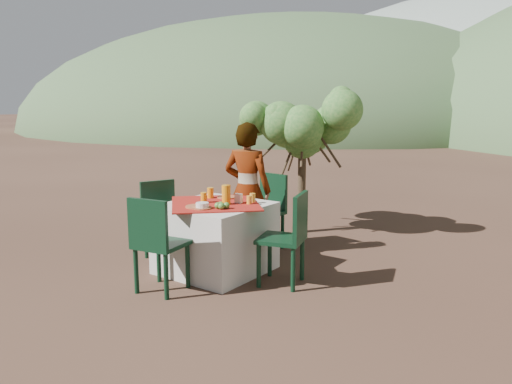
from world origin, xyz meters
The scene contains 20 objects.
ground centered at (0.00, 0.00, 0.00)m, with size 160.00×160.00×0.00m, color #372119.
table centered at (-0.62, 0.03, 0.38)m, with size 1.30×1.30×0.76m.
chair_far centered at (-0.67, 1.10, 0.52)m, with size 0.49×0.49×0.94m.
chair_near centered at (-0.64, -0.81, 0.53)m, with size 0.51×0.51×0.95m.
chair_left centered at (-1.43, 0.02, 0.51)m, with size 0.55×0.55×0.92m.
chair_right centered at (0.27, 0.13, 0.53)m, with size 0.54×0.54×0.95m.
person centered at (-0.67, 0.68, 0.81)m, with size 0.59×0.39×1.61m, color #8C6651.
shrub_tree centered at (-0.65, 2.07, 1.40)m, with size 1.51×1.48×1.77m.
hill_near_left centered at (-18.00, 30.00, 0.00)m, with size 40.00×40.00×16.00m, color #36502D.
plate_far centered at (-0.70, 0.34, 0.77)m, with size 0.22×0.22×0.01m, color brown.
plate_near centered at (-0.62, -0.25, 0.77)m, with size 0.25×0.25×0.01m, color brown.
glass_far centered at (-0.85, 0.22, 0.82)m, with size 0.07×0.07×0.12m, color orange.
glass_near centered at (-0.73, -0.03, 0.82)m, with size 0.07×0.07×0.11m, color orange.
juice_pitcher centered at (-0.47, 0.05, 0.87)m, with size 0.09×0.09×0.21m, color orange.
bowl_plate centered at (-0.53, -0.27, 0.77)m, with size 0.20×0.20×0.01m, color brown.
white_bowl centered at (-0.53, -0.27, 0.80)m, with size 0.13×0.13×0.05m, color white.
jar_left centered at (-0.29, 0.20, 0.81)m, with size 0.06×0.06×0.09m, color orange.
jar_right centered at (-0.31, 0.30, 0.81)m, with size 0.06×0.06×0.10m, color orange.
napkin_holder centered at (-0.41, 0.17, 0.81)m, with size 0.08×0.05×0.10m, color white.
fruit_cluster centered at (-0.37, -0.16, 0.80)m, with size 0.13×0.13×0.07m.
Camera 1 is at (2.83, -4.00, 1.82)m, focal length 35.00 mm.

